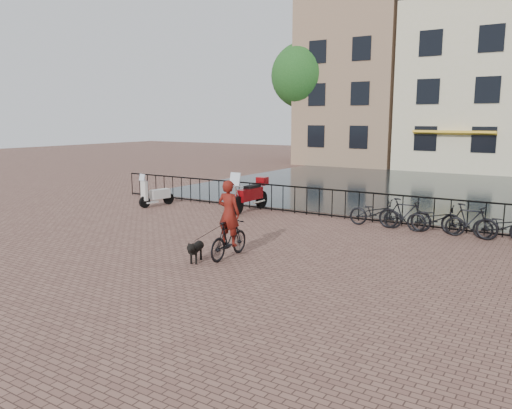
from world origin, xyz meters
The scene contains 15 objects.
ground centered at (0.00, 0.00, 0.00)m, with size 100.00×100.00×0.00m, color brown.
canal_water centered at (0.00, 17.30, 0.00)m, with size 20.00×20.00×0.00m, color black.
railing centered at (0.00, 8.00, 0.50)m, with size 20.00×0.05×1.02m.
canal_house_left centered at (-7.50, 30.00, 6.40)m, with size 7.50×9.00×12.80m.
canal_house_mid centered at (0.50, 30.00, 5.90)m, with size 8.00×9.50×11.80m.
tree_far_left centered at (-11.00, 27.00, 6.73)m, with size 5.04×5.04×9.27m.
cyclist centered at (-0.05, 1.81, 0.88)m, with size 0.75×1.71×2.31m.
dog centered at (-0.51, 1.07, 0.28)m, with size 0.56×0.88×0.57m.
motorcycle centered at (-3.14, 7.47, 0.80)m, with size 0.55×2.24×1.60m.
scooter centered at (-6.93, 6.41, 0.69)m, with size 0.68×1.54×1.38m.
parked_bike_0 centered at (1.80, 7.40, 0.45)m, with size 0.60×1.72×0.90m, color black.
parked_bike_1 centered at (2.75, 7.40, 0.50)m, with size 0.47×1.66×1.00m, color black.
parked_bike_2 centered at (3.70, 7.40, 0.45)m, with size 0.60×1.72×0.90m, color black.
parked_bike_3 centered at (4.65, 7.40, 0.50)m, with size 0.47×1.66×1.00m, color black.
parked_bike_4 centered at (5.60, 7.40, 0.45)m, with size 0.60×1.72×0.90m, color black.
Camera 1 is at (7.12, -8.11, 3.48)m, focal length 35.00 mm.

